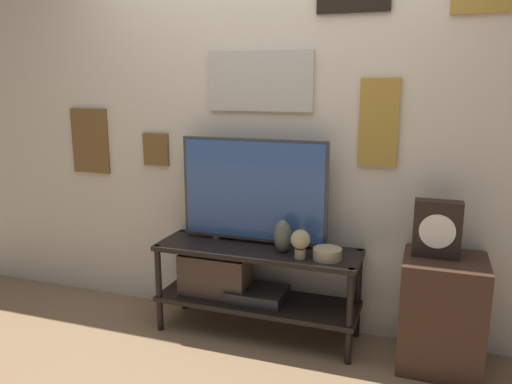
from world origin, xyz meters
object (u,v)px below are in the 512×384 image
at_px(television, 253,190).
at_px(mantel_clock, 437,229).
at_px(vase_wide_bowl, 327,254).
at_px(decorative_bust, 300,241).
at_px(vase_urn_stoneware, 283,236).

xyz_separation_m(television, mantel_clock, (1.10, -0.08, -0.12)).
distance_m(vase_wide_bowl, decorative_bust, 0.17).
distance_m(vase_wide_bowl, mantel_clock, 0.62).
distance_m(vase_urn_stoneware, decorative_bust, 0.14).
relative_size(vase_urn_stoneware, decorative_bust, 1.17).
relative_size(television, vase_urn_stoneware, 4.71).
distance_m(television, vase_wide_bowl, 0.62).
bearing_deg(vase_wide_bowl, vase_urn_stoneware, 173.25).
xyz_separation_m(vase_wide_bowl, mantel_clock, (0.59, 0.07, 0.19)).
bearing_deg(television, decorative_bust, -26.93).
distance_m(television, decorative_bust, 0.47).
bearing_deg(decorative_bust, television, 153.07).
xyz_separation_m(vase_urn_stoneware, mantel_clock, (0.87, 0.04, 0.12)).
bearing_deg(television, mantel_clock, -3.95).
height_order(vase_wide_bowl, decorative_bust, decorative_bust).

